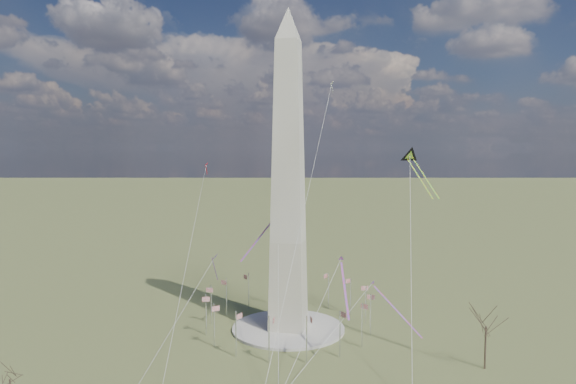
# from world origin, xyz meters

# --- Properties ---
(ground) EXTENTS (2000.00, 2000.00, 0.00)m
(ground) POSITION_xyz_m (0.00, 0.00, 0.00)
(ground) COLOR #50562B
(ground) RESTS_ON ground
(plaza) EXTENTS (36.00, 36.00, 0.80)m
(plaza) POSITION_xyz_m (0.00, 0.00, 0.40)
(plaza) COLOR #ACA89D
(plaza) RESTS_ON ground
(washington_monument) EXTENTS (15.56, 15.56, 100.00)m
(washington_monument) POSITION_xyz_m (0.00, 0.00, 47.95)
(washington_monument) COLOR beige
(washington_monument) RESTS_ON plaza
(flagpole_ring) EXTENTS (54.40, 54.40, 13.00)m
(flagpole_ring) POSITION_xyz_m (-0.00, -0.00, 7.27)
(flagpole_ring) COLOR white
(flagpole_ring) RESTS_ON ground
(tree_near) EXTENTS (9.84, 9.84, 17.22)m
(tree_near) POSITION_xyz_m (56.63, -18.25, 12.28)
(tree_near) COLOR #4D372E
(tree_near) RESTS_ON ground
(tree_far) EXTENTS (5.99, 5.99, 10.49)m
(tree_far) POSITION_xyz_m (-50.32, -61.85, 7.47)
(tree_far) COLOR #4D372E
(tree_far) RESTS_ON ground
(kite_delta_black) EXTENTS (12.35, 18.77, 15.61)m
(kite_delta_black) POSITION_xyz_m (37.86, 15.35, 54.55)
(kite_delta_black) COLOR black
(kite_delta_black) RESTS_ON ground
(kite_diamond_purple) EXTENTS (1.66, 2.96, 9.18)m
(kite_diamond_purple) POSITION_xyz_m (-25.86, 3.58, 20.61)
(kite_diamond_purple) COLOR #3A1971
(kite_diamond_purple) RESTS_ON ground
(kite_streamer_left) EXTENTS (5.22, 18.97, 13.16)m
(kite_streamer_left) POSITION_xyz_m (18.85, -13.62, 20.65)
(kite_streamer_left) COLOR #FF2849
(kite_streamer_left) RESTS_ON ground
(kite_streamer_mid) EXTENTS (8.82, 19.60, 14.16)m
(kite_streamer_mid) POSITION_xyz_m (-7.97, 2.26, 31.97)
(kite_streamer_mid) COLOR #FF2849
(kite_streamer_mid) RESTS_ON ground
(kite_streamer_right) EXTENTS (15.64, 12.94, 13.15)m
(kite_streamer_right) POSITION_xyz_m (31.77, -2.81, 11.69)
(kite_streamer_right) COLOR #FF2849
(kite_streamer_right) RESTS_ON ground
(kite_small_red) EXTENTS (1.68, 1.54, 4.65)m
(kite_small_red) POSITION_xyz_m (-40.44, 35.71, 51.04)
(kite_small_red) COLOR red
(kite_small_red) RESTS_ON ground
(kite_small_white) EXTENTS (1.48, 2.24, 4.84)m
(kite_small_white) POSITION_xyz_m (7.82, 48.01, 83.17)
(kite_small_white) COLOR white
(kite_small_white) RESTS_ON ground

